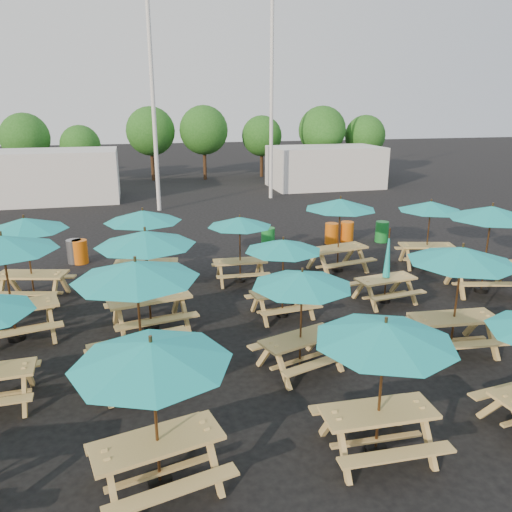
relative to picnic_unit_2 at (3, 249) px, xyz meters
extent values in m
plane|color=black|center=(6.13, 0.10, -2.19)|extent=(120.00, 120.00, 0.00)
cube|color=tan|center=(0.00, 0.00, -1.38)|extent=(2.10, 1.20, 0.07)
cube|color=tan|center=(0.17, -0.70, -1.70)|extent=(1.98, 0.72, 0.04)
cube|color=tan|center=(-0.17, 0.70, -1.70)|extent=(1.98, 0.72, 0.04)
cylinder|color=black|center=(0.00, 0.00, -2.14)|extent=(0.39, 0.39, 0.11)
cylinder|color=brown|center=(0.00, 0.00, -0.93)|extent=(0.05, 0.05, 2.52)
cone|color=#1AA6A7|center=(0.00, 0.00, 0.13)|extent=(2.87, 2.87, 0.35)
cube|color=tan|center=(0.00, 2.48, -1.43)|extent=(1.98, 1.16, 0.06)
cube|color=tan|center=(-0.17, 1.82, -1.73)|extent=(1.86, 0.71, 0.04)
cube|color=tan|center=(0.17, 3.14, -1.73)|extent=(1.86, 0.71, 0.04)
cylinder|color=black|center=(0.00, 2.48, -2.14)|extent=(0.37, 0.37, 0.10)
cylinder|color=brown|center=(0.00, 2.48, -1.01)|extent=(0.05, 0.05, 2.37)
cone|color=#1AA6A7|center=(0.00, 2.48, -0.01)|extent=(2.73, 2.73, 0.33)
cube|color=tan|center=(2.94, -5.51, -1.45)|extent=(1.91, 1.08, 0.06)
cube|color=tan|center=(3.09, -6.15, -1.74)|extent=(1.81, 0.64, 0.04)
cube|color=tan|center=(2.80, -4.86, -1.74)|extent=(1.81, 0.64, 0.04)
cylinder|color=black|center=(2.94, -5.51, -2.14)|extent=(0.36, 0.36, 0.10)
cylinder|color=brown|center=(2.94, -5.51, -1.04)|extent=(0.04, 0.04, 2.30)
cone|color=#1AA6A7|center=(2.94, -5.51, -0.07)|extent=(2.60, 2.60, 0.32)
cube|color=tan|center=(2.81, -2.56, -1.39)|extent=(2.08, 1.17, 0.07)
cube|color=tan|center=(2.96, -3.26, -1.70)|extent=(1.97, 0.69, 0.04)
cube|color=tan|center=(2.65, -1.86, -1.70)|extent=(1.97, 0.69, 0.04)
cylinder|color=black|center=(2.81, -2.56, -2.14)|extent=(0.39, 0.39, 0.11)
cylinder|color=brown|center=(2.81, -2.56, -0.94)|extent=(0.05, 0.05, 2.50)
cone|color=#1AA6A7|center=(2.81, -2.56, 0.11)|extent=(2.82, 2.82, 0.35)
cube|color=tan|center=(3.06, -0.15, -1.40)|extent=(2.05, 1.12, 0.06)
cube|color=tan|center=(3.20, -0.85, -1.71)|extent=(1.95, 0.64, 0.04)
cube|color=tan|center=(2.92, 0.55, -1.71)|extent=(1.95, 0.64, 0.04)
cylinder|color=black|center=(3.06, -0.15, -2.14)|extent=(0.39, 0.39, 0.11)
cylinder|color=brown|center=(3.06, -0.15, -0.96)|extent=(0.05, 0.05, 2.47)
cone|color=#1AA6A7|center=(3.06, -0.15, 0.09)|extent=(2.75, 2.75, 0.34)
cube|color=tan|center=(3.09, 2.80, -1.44)|extent=(1.92, 0.96, 0.06)
cube|color=tan|center=(3.00, 2.13, -1.73)|extent=(1.86, 0.50, 0.04)
cube|color=tan|center=(3.18, 3.47, -1.73)|extent=(1.86, 0.50, 0.04)
cylinder|color=black|center=(3.09, 2.80, -2.14)|extent=(0.37, 0.37, 0.10)
cylinder|color=brown|center=(3.09, 2.80, -1.02)|extent=(0.04, 0.04, 2.35)
cone|color=#1AA6A7|center=(3.09, 2.80, -0.03)|extent=(2.51, 2.51, 0.33)
cube|color=tan|center=(6.28, -5.58, -1.47)|extent=(1.77, 0.74, 0.06)
cube|color=tan|center=(6.25, -6.23, -1.75)|extent=(1.76, 0.30, 0.04)
cube|color=tan|center=(6.30, -4.94, -1.75)|extent=(1.76, 0.30, 0.04)
cylinder|color=black|center=(6.28, -5.58, -2.14)|extent=(0.35, 0.35, 0.10)
cylinder|color=brown|center=(6.28, -5.58, -1.07)|extent=(0.04, 0.04, 2.24)
cone|color=#1AA6A7|center=(6.28, -5.58, -0.13)|extent=(2.19, 2.19, 0.31)
cube|color=tan|center=(5.95, -2.85, -1.50)|extent=(1.79, 1.13, 0.06)
cube|color=tan|center=(6.14, -3.44, -1.77)|extent=(1.66, 0.73, 0.04)
cube|color=tan|center=(5.76, -2.27, -1.77)|extent=(1.66, 0.73, 0.04)
cylinder|color=black|center=(5.95, -2.85, -2.15)|extent=(0.33, 0.33, 0.09)
cylinder|color=brown|center=(5.95, -2.85, -1.12)|extent=(0.04, 0.04, 2.14)
cone|color=#1AA6A7|center=(5.95, -2.85, -0.22)|extent=(2.54, 2.54, 0.30)
cube|color=tan|center=(6.38, -0.19, -1.53)|extent=(1.66, 0.79, 0.05)
cube|color=tan|center=(6.44, -0.78, -1.79)|extent=(1.62, 0.39, 0.04)
cube|color=tan|center=(6.32, 0.39, -1.79)|extent=(1.62, 0.39, 0.04)
cylinder|color=black|center=(6.38, -0.19, -2.15)|extent=(0.32, 0.32, 0.09)
cylinder|color=brown|center=(6.38, -0.19, -1.17)|extent=(0.04, 0.04, 2.05)
cone|color=#1AA6A7|center=(6.38, -0.19, -0.30)|extent=(2.13, 2.13, 0.29)
cube|color=tan|center=(5.88, 2.60, -1.53)|extent=(1.63, 0.69, 0.05)
cube|color=tan|center=(5.86, 2.01, -1.79)|extent=(1.61, 0.29, 0.04)
cube|color=tan|center=(5.91, 3.18, -1.79)|extent=(1.61, 0.29, 0.04)
cylinder|color=black|center=(5.88, 2.60, -2.15)|extent=(0.32, 0.32, 0.09)
cylinder|color=brown|center=(5.88, 2.60, -1.17)|extent=(0.04, 0.04, 2.05)
cone|color=#1AA6A7|center=(5.88, 2.60, -0.30)|extent=(2.02, 2.02, 0.29)
cube|color=tan|center=(9.07, -5.07, -1.79)|extent=(1.61, 0.41, 0.04)
cube|color=tan|center=(9.47, -2.88, -1.42)|extent=(1.93, 0.90, 0.06)
cube|color=tan|center=(9.41, -3.56, -1.72)|extent=(1.89, 0.43, 0.04)
cube|color=tan|center=(9.54, -2.19, -1.72)|extent=(1.89, 0.43, 0.04)
cylinder|color=black|center=(9.47, -2.88, -2.14)|extent=(0.38, 0.38, 0.10)
cylinder|color=brown|center=(9.47, -2.88, -0.99)|extent=(0.05, 0.05, 2.40)
cone|color=#1AA6A7|center=(9.47, -2.88, 0.02)|extent=(2.46, 2.46, 0.33)
cube|color=tan|center=(9.40, 0.04, -1.52)|extent=(1.71, 0.86, 0.05)
cube|color=tan|center=(9.48, -0.56, -1.78)|extent=(1.66, 0.46, 0.04)
cube|color=tan|center=(9.31, 0.63, -1.78)|extent=(1.66, 0.46, 0.04)
cylinder|color=black|center=(9.40, 0.04, -2.15)|extent=(0.33, 0.33, 0.09)
cylinder|color=brown|center=(9.40, 0.04, -1.14)|extent=(0.04, 0.04, 2.10)
cone|color=#1AA6A7|center=(9.40, 0.04, -0.78)|extent=(0.20, 0.20, 1.37)
cube|color=tan|center=(9.18, 2.84, -1.42)|extent=(1.99, 1.10, 0.06)
cube|color=tan|center=(9.32, 2.16, -1.72)|extent=(1.90, 0.64, 0.04)
cube|color=tan|center=(9.04, 3.51, -1.72)|extent=(1.90, 0.64, 0.04)
cylinder|color=black|center=(9.18, 2.84, -2.14)|extent=(0.38, 0.38, 0.10)
cylinder|color=brown|center=(9.18, 2.84, -0.99)|extent=(0.05, 0.05, 2.41)
cone|color=#1AA6A7|center=(9.18, 2.84, 0.03)|extent=(2.69, 2.69, 0.33)
cube|color=tan|center=(12.50, 0.06, -1.37)|extent=(2.13, 1.23, 0.07)
cube|color=tan|center=(12.33, -0.65, -1.69)|extent=(2.01, 0.74, 0.04)
cube|color=tan|center=(12.68, 0.77, -1.69)|extent=(2.01, 0.74, 0.04)
cylinder|color=black|center=(12.50, 0.06, -2.14)|extent=(0.40, 0.40, 0.11)
cylinder|color=brown|center=(12.50, 0.06, -0.92)|extent=(0.05, 0.05, 2.55)
cone|color=#1AA6A7|center=(12.50, 0.06, 0.16)|extent=(2.92, 2.92, 0.36)
cube|color=tan|center=(12.25, 2.59, -1.48)|extent=(1.86, 1.10, 0.06)
cube|color=tan|center=(12.09, 1.98, -1.76)|extent=(1.75, 0.67, 0.04)
cube|color=tan|center=(12.42, 3.21, -1.76)|extent=(1.75, 0.67, 0.04)
cylinder|color=black|center=(12.25, 2.59, -2.14)|extent=(0.35, 0.35, 0.10)
cylinder|color=brown|center=(12.25, 2.59, -1.08)|extent=(0.04, 0.04, 2.23)
cone|color=#1AA6A7|center=(12.25, 2.59, -0.14)|extent=(2.57, 2.57, 0.31)
cylinder|color=gray|center=(0.79, 5.82, -1.79)|extent=(0.51, 0.51, 0.81)
cylinder|color=orange|center=(0.98, 5.72, -1.79)|extent=(0.51, 0.51, 0.81)
cylinder|color=#18842F|center=(7.66, 5.87, -1.79)|extent=(0.51, 0.51, 0.81)
cylinder|color=orange|center=(10.25, 5.98, -1.79)|extent=(0.51, 0.51, 0.81)
cylinder|color=orange|center=(10.94, 6.07, -1.79)|extent=(0.51, 0.51, 0.81)
cylinder|color=#18842F|center=(12.29, 5.77, -1.79)|extent=(0.51, 0.51, 0.81)
cylinder|color=silver|center=(4.13, 14.10, 3.81)|extent=(0.20, 0.20, 12.00)
cylinder|color=silver|center=(10.63, 16.10, 3.81)|extent=(0.20, 0.20, 12.00)
cube|color=silver|center=(-1.87, 18.10, -0.79)|extent=(8.00, 4.00, 2.80)
cube|color=silver|center=(15.13, 19.10, -0.89)|extent=(7.00, 4.00, 2.60)
cylinder|color=#382314|center=(-3.61, 24.00, -1.12)|extent=(0.24, 0.24, 2.14)
sphere|color=#1E5919|center=(-3.61, 24.00, 0.97)|extent=(3.11, 3.11, 3.11)
cylinder|color=#382314|center=(-0.26, 23.75, -1.30)|extent=(0.24, 0.24, 1.78)
sphere|color=#1E5919|center=(-0.26, 23.75, 0.44)|extent=(2.59, 2.59, 2.59)
cylinder|color=#382314|center=(4.38, 24.81, -1.04)|extent=(0.24, 0.24, 2.31)
sphere|color=#1E5919|center=(4.38, 24.81, 1.22)|extent=(3.36, 3.36, 3.36)
cylinder|color=#382314|center=(8.03, 24.35, -1.02)|extent=(0.24, 0.24, 2.35)
sphere|color=#1E5919|center=(8.03, 24.35, 1.27)|extent=(3.41, 3.41, 3.41)
cylinder|color=#382314|center=(12.35, 24.77, -1.18)|extent=(0.24, 0.24, 2.02)
sphere|color=#1E5919|center=(12.35, 24.77, 0.79)|extent=(2.94, 2.94, 2.94)
cylinder|color=#382314|center=(16.36, 22.99, -1.03)|extent=(0.24, 0.24, 2.32)
sphere|color=#1E5919|center=(16.36, 22.99, 1.24)|extent=(3.38, 3.38, 3.38)
cylinder|color=#382314|center=(19.76, 23.02, -1.18)|extent=(0.24, 0.24, 2.03)
sphere|color=#1E5919|center=(19.76, 23.02, 0.81)|extent=(2.95, 2.95, 2.95)
camera|label=1|loc=(2.85, -11.53, 3.05)|focal=35.00mm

